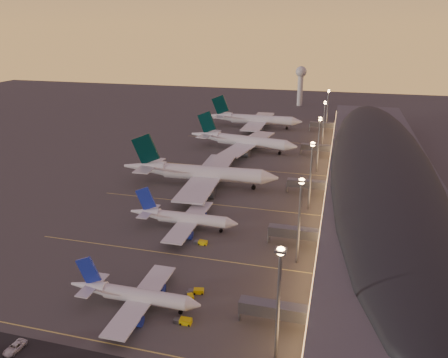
# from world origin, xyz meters

# --- Properties ---
(ground) EXTENTS (700.00, 700.00, 0.00)m
(ground) POSITION_xyz_m (0.00, 0.00, 0.00)
(ground) COLOR #3E3B39
(airliner_narrow_south) EXTENTS (33.98, 30.23, 12.18)m
(airliner_narrow_south) POSITION_xyz_m (0.08, -31.42, 3.15)
(airliner_narrow_south) COLOR silver
(airliner_narrow_south) RESTS_ON ground
(airliner_narrow_north) EXTENTS (38.02, 33.82, 13.64)m
(airliner_narrow_north) POSITION_xyz_m (-3.55, 12.81, 3.52)
(airliner_narrow_north) COLOR silver
(airliner_narrow_north) RESTS_ON ground
(airliner_wide_near) EXTENTS (67.70, 61.67, 21.67)m
(airliner_wide_near) POSITION_xyz_m (-11.23, 53.57, 5.58)
(airliner_wide_near) COLOR silver
(airliner_wide_near) RESTS_ON ground
(airliner_wide_mid) EXTENTS (61.93, 57.11, 19.86)m
(airliner_wide_mid) POSITION_xyz_m (-5.93, 112.74, 5.11)
(airliner_wide_mid) COLOR silver
(airliner_wide_mid) RESTS_ON ground
(airliner_wide_far) EXTENTS (64.97, 58.90, 20.86)m
(airliner_wide_far) POSITION_xyz_m (-11.23, 168.19, 5.37)
(airliner_wide_far) COLOR silver
(airliner_wide_far) RESTS_ON ground
(terminal_building) EXTENTS (56.35, 255.00, 17.46)m
(terminal_building) POSITION_xyz_m (61.84, 72.47, 8.78)
(terminal_building) COLOR #4C4C51
(terminal_building) RESTS_ON ground
(light_masts) EXTENTS (2.20, 217.20, 25.90)m
(light_masts) POSITION_xyz_m (36.00, 65.00, 17.55)
(light_masts) COLOR slate
(light_masts) RESTS_ON ground
(radar_tower) EXTENTS (9.00, 9.00, 32.50)m
(radar_tower) POSITION_xyz_m (10.00, 260.00, 21.87)
(radar_tower) COLOR silver
(radar_tower) RESTS_ON ground
(lane_markings) EXTENTS (90.00, 180.36, 0.00)m
(lane_markings) POSITION_xyz_m (0.00, 40.00, 0.01)
(lane_markings) COLOR #D8C659
(lane_markings) RESTS_ON ground
(baggage_tug_a) EXTENTS (4.27, 1.99, 1.26)m
(baggage_tug_a) POSITION_xyz_m (13.75, -34.41, 0.57)
(baggage_tug_a) COLOR #DEC408
(baggage_tug_a) RESTS_ON ground
(baggage_tug_b) EXTENTS (4.17, 2.35, 1.17)m
(baggage_tug_b) POSITION_xyz_m (12.89, -22.19, 0.54)
(baggage_tug_b) COLOR #DEC408
(baggage_tug_b) RESTS_ON ground
(baggage_tug_c) EXTENTS (4.22, 2.02, 1.23)m
(baggage_tug_c) POSITION_xyz_m (5.88, 3.22, 0.56)
(baggage_tug_c) COLOR #DEC408
(baggage_tug_c) RESTS_ON ground
(baggage_tug_d) EXTENTS (2.93, 3.61, 1.02)m
(baggage_tug_d) POSITION_xyz_m (11.93, -24.52, 0.47)
(baggage_tug_d) COLOR #DEC408
(baggage_tug_d) RESTS_ON ground
(service_van_c) EXTENTS (2.93, 5.47, 1.46)m
(service_van_c) POSITION_xyz_m (-17.66, -52.06, 0.73)
(service_van_c) COLOR silver
(service_van_c) RESTS_ON ground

